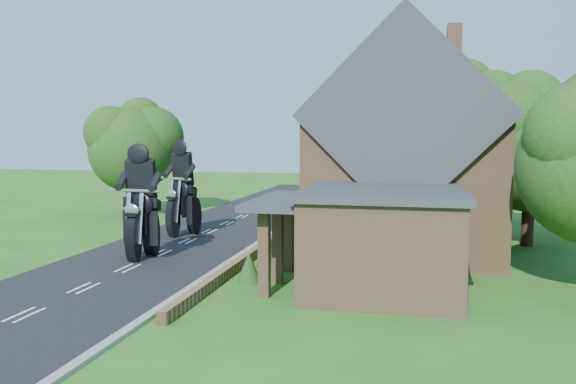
% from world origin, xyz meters
% --- Properties ---
extents(ground, '(120.00, 120.00, 0.00)m').
position_xyz_m(ground, '(0.00, 0.00, 0.00)').
color(ground, '#255A19').
rests_on(ground, ground).
extents(road, '(7.00, 80.00, 0.02)m').
position_xyz_m(road, '(0.00, 0.00, 0.01)').
color(road, black).
rests_on(road, ground).
extents(kerb, '(0.30, 80.00, 0.12)m').
position_xyz_m(kerb, '(3.65, 0.00, 0.06)').
color(kerb, gray).
rests_on(kerb, ground).
extents(garden_wall, '(0.30, 22.00, 0.40)m').
position_xyz_m(garden_wall, '(4.30, 5.00, 0.20)').
color(garden_wall, '#8A6646').
rests_on(garden_wall, ground).
extents(house, '(9.54, 8.64, 10.24)m').
position_xyz_m(house, '(10.49, 6.00, 4.34)').
color(house, '#8A6646').
rests_on(house, ground).
extents(annex, '(7.05, 5.94, 3.44)m').
position_xyz_m(annex, '(9.87, -0.80, 1.77)').
color(annex, '#8A6646').
rests_on(annex, ground).
extents(tree_house_right, '(6.51, 6.00, 8.40)m').
position_xyz_m(tree_house_right, '(16.65, 8.62, 5.19)').
color(tree_house_right, black).
rests_on(tree_house_right, ground).
extents(tree_behind_house, '(7.81, 7.20, 10.08)m').
position_xyz_m(tree_behind_house, '(14.18, 16.14, 6.23)').
color(tree_behind_house, black).
rests_on(tree_behind_house, ground).
extents(tree_behind_left, '(6.94, 6.40, 9.16)m').
position_xyz_m(tree_behind_left, '(8.16, 17.13, 5.73)').
color(tree_behind_left, black).
rests_on(tree_behind_left, ground).
extents(tree_far_road, '(6.08, 5.60, 7.84)m').
position_xyz_m(tree_far_road, '(-6.86, 14.11, 4.84)').
color(tree_far_road, black).
rests_on(tree_far_road, ground).
extents(shrub_a, '(0.90, 0.90, 1.10)m').
position_xyz_m(shrub_a, '(5.30, -1.00, 0.55)').
color(shrub_a, '#183D13').
rests_on(shrub_a, ground).
extents(shrub_b, '(0.90, 0.90, 1.10)m').
position_xyz_m(shrub_b, '(5.30, 1.50, 0.55)').
color(shrub_b, '#183D13').
rests_on(shrub_b, ground).
extents(shrub_c, '(0.90, 0.90, 1.10)m').
position_xyz_m(shrub_c, '(5.30, 4.00, 0.55)').
color(shrub_c, '#183D13').
rests_on(shrub_c, ground).
extents(shrub_d, '(0.90, 0.90, 1.10)m').
position_xyz_m(shrub_d, '(5.30, 9.00, 0.55)').
color(shrub_d, '#183D13').
rests_on(shrub_d, ground).
extents(shrub_e, '(0.90, 0.90, 1.10)m').
position_xyz_m(shrub_e, '(5.30, 11.50, 0.55)').
color(shrub_e, '#183D13').
rests_on(shrub_e, ground).
extents(shrub_f, '(0.90, 0.90, 1.10)m').
position_xyz_m(shrub_f, '(5.30, 14.00, 0.55)').
color(shrub_f, '#183D13').
rests_on(shrub_f, ground).
extents(motorcycle_lead, '(0.54, 1.60, 1.46)m').
position_xyz_m(motorcycle_lead, '(-0.22, 1.70, 0.73)').
color(motorcycle_lead, black).
rests_on(motorcycle_lead, ground).
extents(motorcycle_follow, '(1.09, 1.63, 1.51)m').
position_xyz_m(motorcycle_follow, '(-0.81, 7.38, 0.75)').
color(motorcycle_follow, black).
rests_on(motorcycle_follow, ground).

